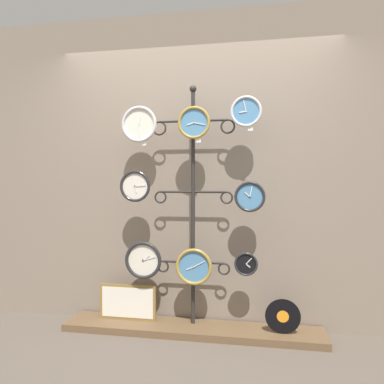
% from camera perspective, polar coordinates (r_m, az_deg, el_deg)
% --- Properties ---
extents(ground_plane, '(12.00, 12.00, 0.00)m').
position_cam_1_polar(ground_plane, '(3.07, -1.32, -23.02)').
color(ground_plane, brown).
extents(shop_wall, '(4.40, 0.04, 2.80)m').
position_cam_1_polar(shop_wall, '(3.36, 0.65, 3.59)').
color(shop_wall, gray).
rests_on(shop_wall, ground_plane).
extents(low_shelf, '(2.20, 0.36, 0.06)m').
position_cam_1_polar(low_shelf, '(3.38, -0.03, -20.16)').
color(low_shelf, brown).
rests_on(low_shelf, ground_plane).
extents(display_stand, '(0.72, 0.35, 2.10)m').
position_cam_1_polar(display_stand, '(3.24, 0.16, -7.79)').
color(display_stand, '#282623').
rests_on(display_stand, ground_plane).
extents(clock_top_left, '(0.31, 0.04, 0.31)m').
position_cam_1_polar(clock_top_left, '(3.27, -8.05, 10.18)').
color(clock_top_left, silver).
extents(clock_top_center, '(0.27, 0.04, 0.27)m').
position_cam_1_polar(clock_top_center, '(3.13, 0.32, 10.52)').
color(clock_top_center, '#4C84B2').
extents(clock_top_right, '(0.26, 0.04, 0.26)m').
position_cam_1_polar(clock_top_right, '(3.13, 8.25, 12.05)').
color(clock_top_right, '#4C84B2').
extents(clock_middle_left, '(0.27, 0.04, 0.27)m').
position_cam_1_polar(clock_middle_left, '(3.22, -8.64, 0.88)').
color(clock_middle_left, silver).
extents(clock_middle_right, '(0.25, 0.04, 0.25)m').
position_cam_1_polar(clock_middle_right, '(3.06, 8.81, -0.71)').
color(clock_middle_right, '#4C84B2').
extents(clock_bottom_left, '(0.32, 0.04, 0.32)m').
position_cam_1_polar(clock_bottom_left, '(3.29, -7.43, -10.26)').
color(clock_bottom_left, silver).
extents(clock_bottom_center, '(0.31, 0.04, 0.31)m').
position_cam_1_polar(clock_bottom_center, '(3.18, 0.29, -11.32)').
color(clock_bottom_center, '#4C84B2').
extents(clock_bottom_right, '(0.19, 0.04, 0.19)m').
position_cam_1_polar(clock_bottom_right, '(3.13, 8.24, -10.81)').
color(clock_bottom_right, black).
extents(vinyl_record, '(0.28, 0.01, 0.28)m').
position_cam_1_polar(vinyl_record, '(3.24, 13.67, -17.94)').
color(vinyl_record, black).
rests_on(vinyl_record, low_shelf).
extents(picture_frame, '(0.51, 0.02, 0.31)m').
position_cam_1_polar(picture_frame, '(3.49, -9.78, -16.22)').
color(picture_frame, olive).
rests_on(picture_frame, low_shelf).
extents(price_tag_upper, '(0.04, 0.00, 0.03)m').
position_cam_1_polar(price_tag_upper, '(3.24, -7.33, 7.29)').
color(price_tag_upper, white).
extents(price_tag_mid, '(0.04, 0.00, 0.03)m').
position_cam_1_polar(price_tag_mid, '(3.10, 0.99, 7.81)').
color(price_tag_mid, white).
extents(price_tag_lower, '(0.04, 0.00, 0.03)m').
position_cam_1_polar(price_tag_lower, '(3.10, 8.89, 9.49)').
color(price_tag_lower, white).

